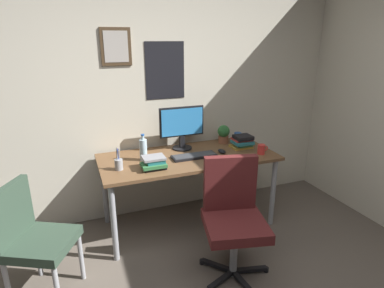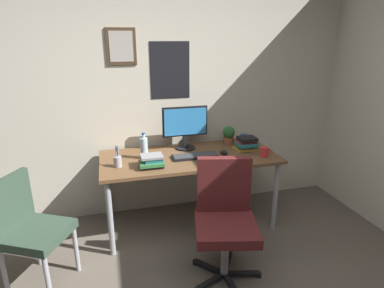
% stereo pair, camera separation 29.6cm
% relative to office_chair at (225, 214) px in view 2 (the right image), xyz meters
% --- Properties ---
extents(wall_back, '(4.40, 0.10, 2.60)m').
position_rel_office_chair_xyz_m(wall_back, '(-0.37, 1.24, 0.77)').
color(wall_back, beige).
rests_on(wall_back, ground_plane).
extents(desk, '(1.69, 0.76, 0.74)m').
position_rel_office_chair_xyz_m(desk, '(-0.08, 0.78, 0.14)').
color(desk, brown).
rests_on(desk, ground_plane).
extents(office_chair, '(0.58, 0.58, 0.95)m').
position_rel_office_chair_xyz_m(office_chair, '(0.00, 0.00, 0.00)').
color(office_chair, '#591E1E').
rests_on(office_chair, ground_plane).
extents(side_chair, '(0.57, 0.57, 0.88)m').
position_rel_office_chair_xyz_m(side_chair, '(-1.45, 0.27, -0.03)').
color(side_chair, '#334738').
rests_on(side_chair, ground_plane).
extents(monitor, '(0.46, 0.20, 0.43)m').
position_rel_office_chair_xyz_m(monitor, '(-0.07, 1.00, 0.45)').
color(monitor, black).
rests_on(monitor, desk).
extents(keyboard, '(0.43, 0.15, 0.03)m').
position_rel_office_chair_xyz_m(keyboard, '(-0.04, 0.72, 0.23)').
color(keyboard, black).
rests_on(keyboard, desk).
extents(computer_mouse, '(0.06, 0.11, 0.04)m').
position_rel_office_chair_xyz_m(computer_mouse, '(0.26, 0.73, 0.23)').
color(computer_mouse, black).
rests_on(computer_mouse, desk).
extents(water_bottle, '(0.07, 0.07, 0.25)m').
position_rel_office_chair_xyz_m(water_bottle, '(-0.51, 0.82, 0.32)').
color(water_bottle, silver).
rests_on(water_bottle, desk).
extents(coffee_mug_near, '(0.11, 0.07, 0.10)m').
position_rel_office_chair_xyz_m(coffee_mug_near, '(0.60, 0.57, 0.26)').
color(coffee_mug_near, red).
rests_on(coffee_mug_near, desk).
extents(coffee_mug_far, '(0.12, 0.08, 0.09)m').
position_rel_office_chair_xyz_m(coffee_mug_far, '(0.60, 1.04, 0.26)').
color(coffee_mug_far, '#2659B2').
rests_on(coffee_mug_far, desk).
extents(potted_plant, '(0.13, 0.13, 0.20)m').
position_rel_office_chair_xyz_m(potted_plant, '(0.42, 1.02, 0.32)').
color(potted_plant, brown).
rests_on(potted_plant, desk).
extents(pen_cup, '(0.07, 0.07, 0.20)m').
position_rel_office_chair_xyz_m(pen_cup, '(-0.76, 0.67, 0.27)').
color(pen_cup, '#9EA0A5').
rests_on(pen_cup, desk).
extents(book_stack_left, '(0.21, 0.18, 0.11)m').
position_rel_office_chair_xyz_m(book_stack_left, '(-0.47, 0.58, 0.27)').
color(book_stack_left, black).
rests_on(book_stack_left, desk).
extents(book_stack_right, '(0.21, 0.19, 0.13)m').
position_rel_office_chair_xyz_m(book_stack_right, '(0.52, 0.80, 0.28)').
color(book_stack_right, gold).
rests_on(book_stack_right, desk).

